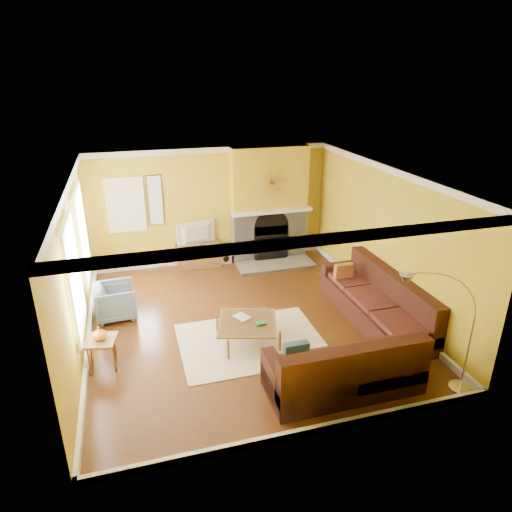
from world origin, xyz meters
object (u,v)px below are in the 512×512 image
object	(u,v)px
media_console	(198,255)
arc_lamp	(439,337)
armchair	(116,301)
coffee_table	(247,331)
side_table	(102,353)
sectional_sofa	(331,315)

from	to	relation	value
media_console	arc_lamp	bearing A→B (deg)	-66.85
armchair	coffee_table	bearing A→B (deg)	-128.40
media_console	side_table	world-z (taller)	media_console
coffee_table	side_table	distance (m)	2.34
side_table	coffee_table	bearing A→B (deg)	2.17
media_console	armchair	distance (m)	2.68
media_console	side_table	size ratio (longest dim) A/B	2.00
arc_lamp	coffee_table	bearing A→B (deg)	134.84
media_console	side_table	xyz separation A→B (m)	(-2.07, -3.49, -0.03)
side_table	arc_lamp	xyz separation A→B (m)	(4.43, -2.01, 0.74)
media_console	armchair	world-z (taller)	armchair
media_console	arc_lamp	xyz separation A→B (m)	(2.35, -5.50, 0.72)
armchair	side_table	size ratio (longest dim) A/B	1.44
coffee_table	side_table	xyz separation A→B (m)	(-2.34, -0.09, 0.06)
armchair	side_table	world-z (taller)	armchair
armchair	sectional_sofa	bearing A→B (deg)	-120.46
coffee_table	media_console	size ratio (longest dim) A/B	0.96
sectional_sofa	side_table	size ratio (longest dim) A/B	6.98
sectional_sofa	coffee_table	size ratio (longest dim) A/B	3.62
coffee_table	arc_lamp	bearing A→B (deg)	-45.16
sectional_sofa	media_console	bearing A→B (deg)	114.01
sectional_sofa	armchair	bearing A→B (deg)	153.27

